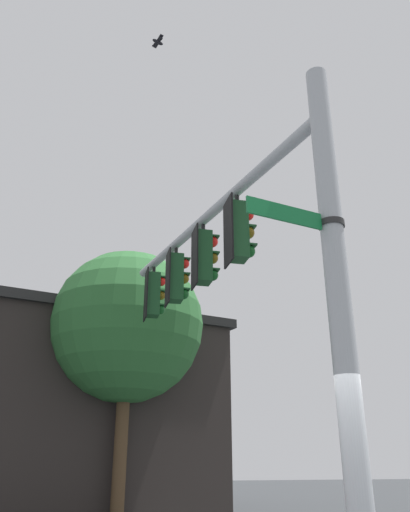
{
  "coord_description": "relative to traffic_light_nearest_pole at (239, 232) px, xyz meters",
  "views": [
    {
      "loc": [
        5.37,
        -2.91,
        1.6
      ],
      "look_at": [
        -3.51,
        -0.85,
        5.27
      ],
      "focal_mm": 35.72,
      "sensor_mm": 36.0,
      "label": 1
    }
  ],
  "objects": [
    {
      "name": "bird_flying",
      "position": [
        -0.83,
        -1.46,
        4.73
      ],
      "size": [
        0.38,
        0.27,
        0.11
      ],
      "color": "black"
    },
    {
      "name": "street_name_sign",
      "position": [
        2.36,
        0.21,
        -0.87
      ],
      "size": [
        0.48,
        1.4,
        0.22
      ],
      "color": "#147238"
    },
    {
      "name": "traffic_light_mid_outer",
      "position": [
        -2.62,
        -0.63,
        0.0
      ],
      "size": [
        0.54,
        0.49,
        1.31
      ],
      "color": "black"
    },
    {
      "name": "signal_pole",
      "position": [
        2.28,
        0.53,
        -1.85
      ],
      "size": [
        0.29,
        0.29,
        6.83
      ],
      "primitive_type": "cylinder",
      "color": "#ADB2B7",
      "rests_on": "ground"
    },
    {
      "name": "mast_arm",
      "position": [
        -1.2,
        -0.31,
        0.8
      ],
      "size": [
        7.01,
        1.87,
        0.2
      ],
      "primitive_type": "cylinder",
      "rotation": [
        0.0,
        1.57,
        3.38
      ],
      "color": "#ADB2B7"
    },
    {
      "name": "traffic_light_nearest_pole",
      "position": [
        0.0,
        0.0,
        0.0
      ],
      "size": [
        0.54,
        0.49,
        1.31
      ],
      "color": "black"
    },
    {
      "name": "traffic_light_mid_inner",
      "position": [
        -1.31,
        -0.32,
        0.0
      ],
      "size": [
        0.54,
        0.49,
        1.31
      ],
      "color": "black"
    },
    {
      "name": "storefront_building",
      "position": [
        -11.43,
        -3.3,
        -2.18
      ],
      "size": [
        10.82,
        11.78,
        6.15
      ],
      "color": "#282321",
      "rests_on": "ground"
    },
    {
      "name": "traffic_light_arm_end",
      "position": [
        -3.93,
        -0.95,
        0.0
      ],
      "size": [
        0.54,
        0.49,
        1.31
      ],
      "color": "black"
    },
    {
      "name": "tree_by_storefront",
      "position": [
        -7.6,
        -1.25,
        0.11
      ],
      "size": [
        4.58,
        4.58,
        7.69
      ],
      "color": "#4C3823",
      "rests_on": "ground"
    }
  ]
}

